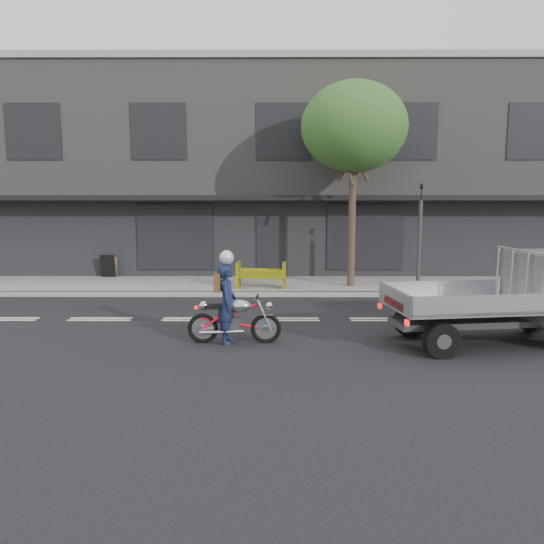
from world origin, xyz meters
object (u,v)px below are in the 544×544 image
at_px(street_tree, 354,128).
at_px(flatbed_ute, 538,289).
at_px(construction_barrier, 261,276).
at_px(sandwich_board, 108,266).
at_px(rider, 227,304).
at_px(traffic_light_pole, 419,243).
at_px(motorcycle, 234,318).

relative_size(street_tree, flatbed_ute, 1.47).
bearing_deg(construction_barrier, flatbed_ute, -42.59).
distance_m(street_tree, sandwich_board, 10.01).
bearing_deg(construction_barrier, rider, -95.95).
height_order(rider, flatbed_ute, flatbed_ute).
relative_size(rider, construction_barrier, 1.07).
xyz_separation_m(traffic_light_pole, sandwich_board, (-10.65, 2.65, -1.08)).
height_order(motorcycle, construction_barrier, construction_barrier).
bearing_deg(street_tree, rider, -119.28).
relative_size(street_tree, traffic_light_pole, 1.93).
relative_size(flatbed_ute, sandwich_board, 5.47).
distance_m(motorcycle, rider, 0.36).
bearing_deg(traffic_light_pole, motorcycle, -134.57).
height_order(street_tree, traffic_light_pole, street_tree).
bearing_deg(street_tree, flatbed_ute, -63.77).
relative_size(street_tree, construction_barrier, 4.23).
height_order(street_tree, motorcycle, street_tree).
bearing_deg(construction_barrier, street_tree, 13.29).
distance_m(traffic_light_pole, flatbed_ute, 5.54).
distance_m(street_tree, construction_barrier, 5.58).
xyz_separation_m(traffic_light_pole, motorcycle, (-5.40, -5.48, -1.12)).
height_order(traffic_light_pole, motorcycle, traffic_light_pole).
bearing_deg(rider, construction_barrier, -5.93).
height_order(street_tree, construction_barrier, street_tree).
xyz_separation_m(construction_barrier, sandwich_board, (-5.68, 2.50, -0.03)).
height_order(flatbed_ute, sandwich_board, flatbed_ute).
distance_m(traffic_light_pole, motorcycle, 7.77).
xyz_separation_m(street_tree, motorcycle, (-3.40, -6.33, -4.75)).
bearing_deg(construction_barrier, traffic_light_pole, -1.73).
xyz_separation_m(flatbed_ute, construction_barrier, (-6.05, 5.56, -0.56)).
distance_m(street_tree, flatbed_ute, 8.10).
bearing_deg(street_tree, sandwich_board, 168.24).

